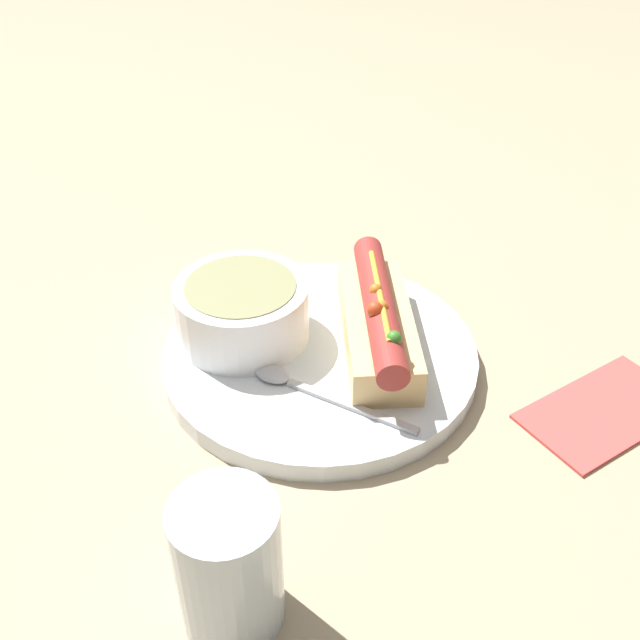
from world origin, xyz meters
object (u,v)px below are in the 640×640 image
Objects in this scene: spoon at (299,384)px; drinking_glass at (228,565)px; hot_dog at (378,322)px; soup_bowl at (242,308)px.

spoon is 1.50× the size of drinking_glass.
drinking_glass is at bearing 153.92° from hot_dog.
drinking_glass is (-0.27, 0.01, 0.01)m from hot_dog.
hot_dog is 1.82× the size of drinking_glass.
hot_dog is 0.27m from drinking_glass.
spoon is at bearing 126.55° from hot_dog.
hot_dog is at bearing -75.91° from soup_bowl.
hot_dog is at bearing -110.88° from spoon.
spoon is (-0.08, 0.04, -0.02)m from hot_dog.
drinking_glass is at bearing 108.52° from spoon.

